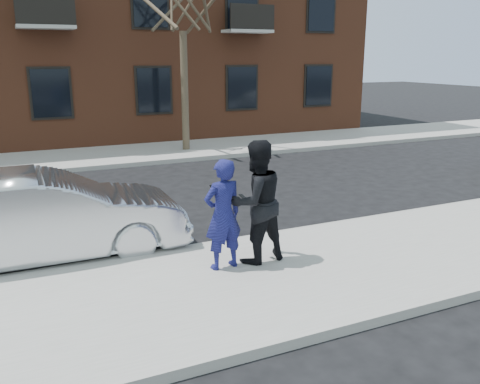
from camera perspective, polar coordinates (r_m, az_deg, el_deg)
name	(u,v)px	position (r m, az deg, el deg)	size (l,w,h in m)	color
ground	(140,303)	(7.75, -11.21, -12.18)	(100.00, 100.00, 0.00)	black
near_sidewalk	(144,306)	(7.50, -10.77, -12.48)	(50.00, 3.50, 0.15)	gray
near_curb	(117,261)	(9.10, -13.60, -7.55)	(50.00, 0.10, 0.15)	#999691
far_sidewalk	(58,160)	(18.38, -19.71, 3.40)	(50.00, 3.50, 0.15)	gray
far_curb	(65,170)	(16.63, -19.10, 2.30)	(50.00, 0.10, 0.15)	#999691
silver_sedan	(47,217)	(9.46, -20.88, -2.66)	(1.68, 4.81, 1.58)	#B7BABF
man_hoodie	(223,214)	(8.12, -1.92, -2.54)	(0.71, 0.54, 1.81)	navy
man_peacoat	(256,202)	(8.37, 1.82, -1.12)	(1.09, 0.90, 2.06)	black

